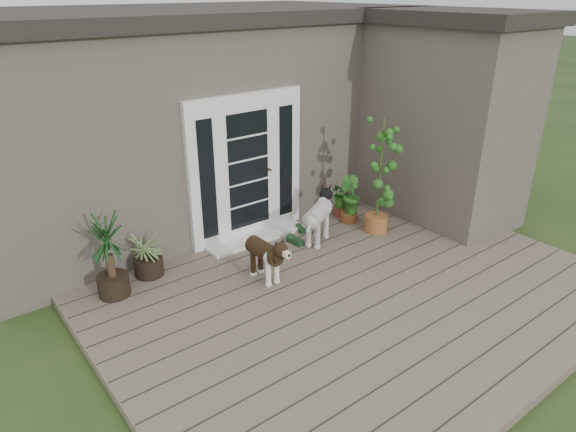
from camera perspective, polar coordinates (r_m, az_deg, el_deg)
deck at (r=6.58m, az=8.00°, el=-8.71°), size 6.20×4.60×0.12m
house_main at (r=9.22m, az=-10.80°, el=10.89°), size 7.40×4.00×3.10m
roof_main at (r=9.00m, az=-11.67°, el=21.15°), size 7.60×4.20×0.20m
house_wing at (r=8.74m, az=17.04°, el=9.54°), size 1.60×2.40×3.10m
roof_wing at (r=8.50m, az=18.46°, el=20.32°), size 1.80×2.60×0.20m
door_unit at (r=7.51m, az=-4.60°, el=5.37°), size 1.90×0.14×2.15m
door_step at (r=7.76m, az=-3.53°, el=-2.37°), size 1.60×0.40×0.05m
brindle_dog at (r=6.58m, az=-2.62°, el=-4.76°), size 0.33×0.74×0.61m
white_dog at (r=7.52m, az=3.32°, el=-0.58°), size 0.88×0.71×0.68m
spider_plant at (r=6.91m, az=-15.41°, el=-3.85°), size 0.64×0.64×0.68m
yucca at (r=6.51m, az=-19.26°, el=-4.31°), size 0.74×0.74×1.06m
herb_a at (r=8.48m, az=5.98°, el=1.74°), size 0.54×0.54×0.54m
herb_b at (r=8.27m, az=6.85°, el=1.16°), size 0.41×0.41×0.55m
herb_c at (r=9.10m, az=10.29°, el=3.19°), size 0.39×0.39×0.57m
sapling at (r=7.76m, az=10.17°, el=4.55°), size 0.66×0.66×1.86m
clog_left at (r=7.97m, az=1.44°, el=-1.43°), size 0.18×0.29×0.08m
clog_right at (r=7.60m, az=0.80°, el=-2.72°), size 0.18×0.34×0.10m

